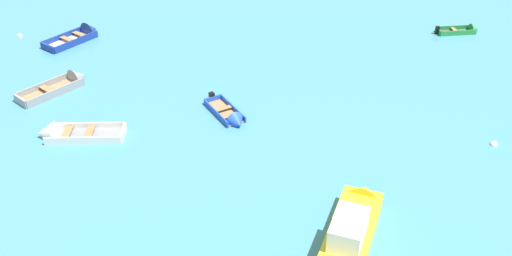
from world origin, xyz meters
TOP-DOWN VIEW (x-y plane):
  - rowboat_blue_far_right at (-1.26, 23.27)m, footprint 2.42×3.41m
  - motor_launch_yellow_far_left at (3.38, 14.03)m, footprint 3.82×6.16m
  - rowboat_white_cluster_inner at (-9.86, 22.06)m, footprint 4.44×1.53m
  - rowboat_grey_outer_left at (-10.87, 27.52)m, footprint 3.88×3.93m
  - rowboat_green_foreground_center at (15.35, 34.10)m, footprint 3.20×1.11m
  - rowboat_deep_blue_near_camera at (-11.37, 34.61)m, footprint 3.70×4.01m
  - mooring_buoy_between_boats_left at (11.80, 20.27)m, footprint 0.39×0.39m
  - mooring_buoy_far_field at (-15.82, 35.10)m, footprint 0.36×0.36m

SIDE VIEW (x-z plane):
  - mooring_buoy_between_boats_left at x=11.80m, z-range -0.20..0.20m
  - mooring_buoy_far_field at x=-15.82m, z-range -0.18..0.18m
  - rowboat_blue_far_right at x=-1.26m, z-range -0.34..0.66m
  - rowboat_green_foreground_center at x=15.35m, z-range -0.25..0.58m
  - rowboat_white_cluster_inner at x=-9.86m, z-range -0.45..0.84m
  - rowboat_deep_blue_near_camera at x=-11.37m, z-range -0.48..0.91m
  - rowboat_grey_outer_left at x=-10.87m, z-range -0.40..0.83m
  - motor_launch_yellow_far_left at x=3.38m, z-range -0.44..1.65m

